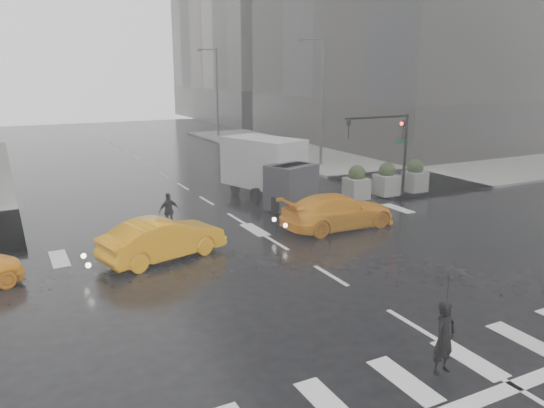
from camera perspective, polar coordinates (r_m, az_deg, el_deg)
ground at (r=18.21m, az=6.35°, el=-7.67°), size 120.00×120.00×0.00m
sidewalk_ne at (r=43.33m, az=15.17°, el=4.82°), size 35.00×35.00×0.15m
building_ne_far at (r=80.45m, az=1.59°, el=20.97°), size 26.05×26.05×36.00m
road_markings at (r=18.21m, az=6.35°, el=-7.65°), size 18.00×48.00×0.01m
traffic_signal_pole at (r=28.96m, az=12.71°, el=6.83°), size 4.45×0.42×4.50m
street_lamp_near at (r=37.97m, az=5.24°, el=11.40°), size 2.15×0.22×9.00m
street_lamp_far at (r=55.88m, az=-6.07°, el=12.25°), size 2.15×0.22×9.00m
planter_west at (r=28.25m, az=9.08°, el=2.22°), size 1.10×1.10×1.80m
planter_mid at (r=29.46m, az=12.23°, el=2.57°), size 1.10×1.10×1.80m
planter_east at (r=30.76m, az=15.12°, el=2.88°), size 1.10×1.10×1.80m
pedestrian_black at (r=12.67m, az=18.33°, el=-10.61°), size 1.10×1.12×2.43m
pedestrian_far_a at (r=23.59m, az=-11.01°, el=-0.72°), size 0.95×0.61×1.58m
pedestrian_far_b at (r=26.36m, az=1.26°, el=1.39°), size 1.33×1.27×1.84m
taxi_mid at (r=19.85m, az=-11.65°, el=-3.67°), size 4.91×2.78×1.53m
taxi_rear at (r=23.37m, az=7.13°, el=-0.78°), size 4.65×2.17×1.52m
box_truck at (r=27.83m, az=-0.18°, el=3.81°), size 2.31×6.15×3.27m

